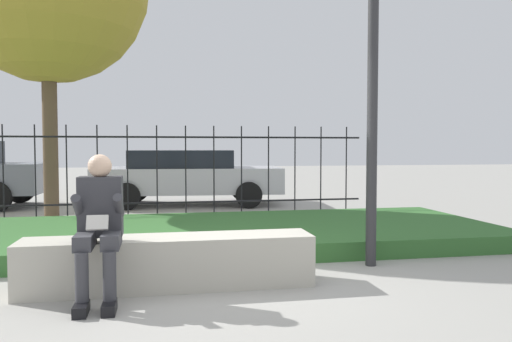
{
  "coord_description": "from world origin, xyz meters",
  "views": [
    {
      "loc": [
        -0.47,
        -4.83,
        1.36
      ],
      "look_at": [
        1.19,
        3.75,
        0.94
      ],
      "focal_mm": 35.0,
      "sensor_mm": 36.0,
      "label": 1
    }
  ],
  "objects_px": {
    "person_seated_reader": "(99,220)",
    "car_parked_center": "(188,175)",
    "stone_bench": "(170,265)",
    "street_lamp": "(373,34)"
  },
  "relations": [
    {
      "from": "stone_bench",
      "to": "street_lamp",
      "type": "xyz_separation_m",
      "value": [
        2.28,
        0.48,
        2.4
      ]
    },
    {
      "from": "car_parked_center",
      "to": "street_lamp",
      "type": "relative_size",
      "value": 1.02
    },
    {
      "from": "person_seated_reader",
      "to": "car_parked_center",
      "type": "xyz_separation_m",
      "value": [
        1.17,
        7.29,
        -0.02
      ]
    },
    {
      "from": "person_seated_reader",
      "to": "street_lamp",
      "type": "height_order",
      "value": "street_lamp"
    },
    {
      "from": "stone_bench",
      "to": "car_parked_center",
      "type": "height_order",
      "value": "car_parked_center"
    },
    {
      "from": "person_seated_reader",
      "to": "street_lamp",
      "type": "xyz_separation_m",
      "value": [
        2.9,
        0.77,
        1.91
      ]
    },
    {
      "from": "person_seated_reader",
      "to": "car_parked_center",
      "type": "distance_m",
      "value": 7.38
    },
    {
      "from": "person_seated_reader",
      "to": "car_parked_center",
      "type": "bearing_deg",
      "value": 80.89
    },
    {
      "from": "stone_bench",
      "to": "person_seated_reader",
      "type": "distance_m",
      "value": 0.84
    },
    {
      "from": "car_parked_center",
      "to": "person_seated_reader",
      "type": "bearing_deg",
      "value": -94.72
    }
  ]
}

